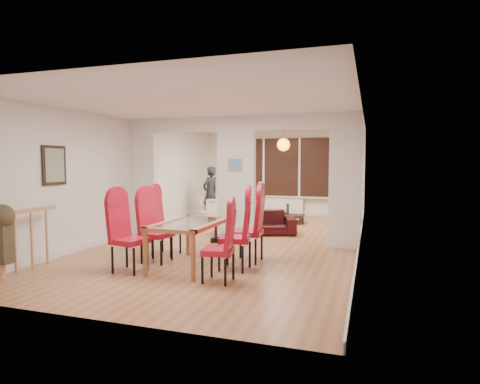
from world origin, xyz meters
The scene contains 24 objects.
floor centered at (0.00, 0.00, 0.00)m, with size 5.00×9.00×0.01m, color #AB6D45.
room_walls centered at (0.00, 0.00, 1.30)m, with size 5.00×9.00×2.60m, color silver, non-canonical shape.
divider_wall centered at (0.00, 0.00, 1.30)m, with size 5.00×0.18×2.60m, color white.
bay_window_blinds centered at (0.00, 4.44, 1.50)m, with size 3.00×0.08×1.80m, color black.
radiator centered at (0.00, 4.40, 0.30)m, with size 1.40×0.08×0.50m, color white.
pendant_light centered at (0.30, 3.30, 2.15)m, with size 0.36×0.36×0.36m, color orange.
stair_newel centered at (-2.25, -3.20, 0.55)m, with size 0.40×1.20×1.10m, color tan, non-canonical shape.
wall_poster centered at (-2.47, -2.40, 1.60)m, with size 0.04×0.52×0.67m, color gray.
pillar_photo centered at (0.00, -0.10, 1.60)m, with size 0.30×0.03×0.25m, color #4C8CD8.
dining_table centered at (-0.03, -2.20, 0.36)m, with size 0.86×1.52×0.71m, color #A6663D, non-canonical shape.
dining_chair_la centered at (-0.76, -2.77, 0.56)m, with size 0.45×0.45×1.12m, color #AF1126, non-canonical shape.
dining_chair_lb centered at (-0.68, -2.13, 0.55)m, with size 0.44×0.44×1.10m, color #AF1126, non-canonical shape.
dining_chair_lc centered at (-0.78, -1.61, 0.55)m, with size 0.44×0.44×1.11m, color #AF1126, non-canonical shape.
dining_chair_ra centered at (0.69, -2.83, 0.51)m, with size 0.41×0.41×1.03m, color #AF1126, non-canonical shape.
dining_chair_rb centered at (0.70, -2.16, 0.57)m, with size 0.45×0.45×1.13m, color #AF1126, non-canonical shape.
dining_chair_rc centered at (0.74, -1.62, 0.58)m, with size 0.46×0.46×1.15m, color #AF1126, non-canonical shape.
sofa centered at (0.14, 0.93, 0.27)m, with size 1.85×0.72×0.54m, color black.
armchair centered at (-1.47, 2.52, 0.34)m, with size 0.75×0.73×0.68m, color beige.
person centered at (-1.72, 2.76, 0.77)m, with size 0.37×0.56×1.54m, color black.
television centered at (2.00, 2.86, 0.25)m, with size 0.12×0.88×0.51m, color black.
coffee_table centered at (0.45, 2.77, 0.12)m, with size 1.05×0.52×0.24m, color black, non-canonical shape.
bottle centered at (0.53, 2.84, 0.39)m, with size 0.08×0.08×0.30m, color #143F19.
bowl centered at (0.42, 2.76, 0.26)m, with size 0.20×0.20×0.05m, color black.
shoes centered at (-0.33, -0.26, 0.05)m, with size 0.22×0.24×0.09m, color black, non-canonical shape.
Camera 1 is at (2.66, -7.92, 1.65)m, focal length 30.00 mm.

